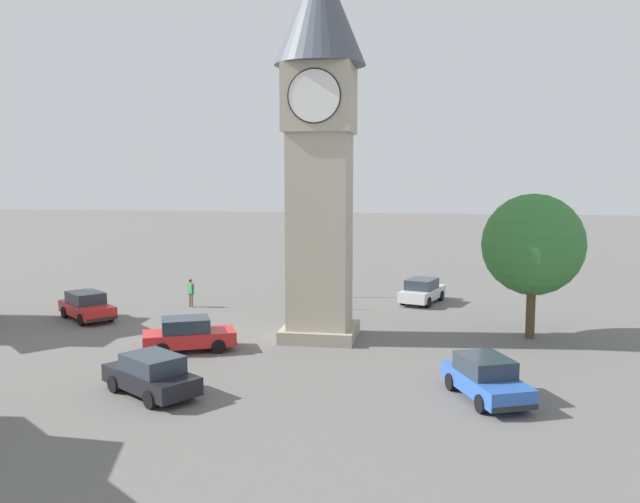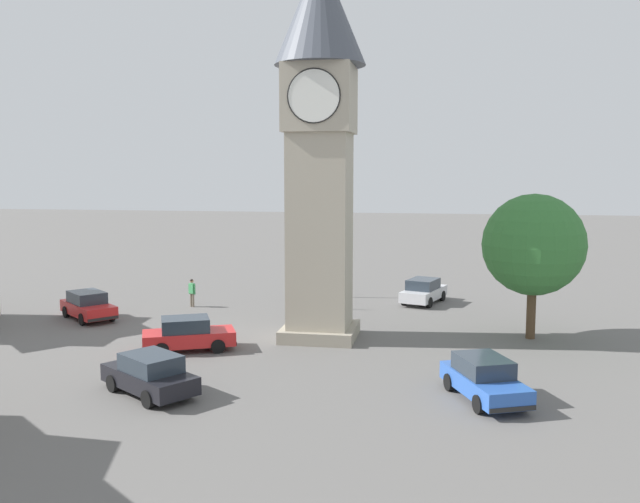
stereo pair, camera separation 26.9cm
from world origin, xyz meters
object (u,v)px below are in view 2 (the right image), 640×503
Objects in this scene: lamp_post at (315,245)px; car_silver_kerb at (88,306)px; car_white_side at (424,291)px; car_blue_kerb at (484,379)px; car_black_far at (188,334)px; road_sign at (307,277)px; tree at (534,245)px; car_red_corner at (150,374)px; pedestrian at (192,290)px; clock_tower at (320,116)px.

car_silver_kerb is at bearing -142.00° from lamp_post.
car_white_side is at bearing 23.39° from car_silver_kerb.
car_blue_kerb is 13.57m from car_black_far.
lamp_post reaches higher than road_sign.
car_blue_kerb is at bearing -106.43° from tree.
car_red_corner is (-11.97, -1.60, 0.00)m from car_blue_kerb.
car_white_side is at bearing 123.73° from tree.
tree reaches higher than pedestrian.
clock_tower is 14.62m from car_blue_kerb.
car_blue_kerb and car_white_side have the same top height.
tree is (14.77, 11.09, 3.84)m from car_red_corner.
pedestrian is (-4.28, 15.55, 0.25)m from car_red_corner.
car_silver_kerb is 0.60× the size of tree.
tree reaches higher than road_sign.
car_blue_kerb is 20.88m from lamp_post.
car_black_far is 10.12m from pedestrian.
car_blue_kerb is at bearing -25.11° from car_silver_kerb.
lamp_post reaches higher than car_silver_kerb.
car_red_corner and car_white_side have the same top height.
road_sign is (-6.72, -3.04, 1.14)m from car_white_side.
lamp_post is (11.12, 8.69, 2.64)m from car_silver_kerb.
car_black_far is at bearing -70.21° from pedestrian.
car_blue_kerb and car_black_far have the same top height.
car_blue_kerb is 22.83m from car_silver_kerb.
road_sign reaches higher than car_white_side.
clock_tower reaches higher than pedestrian.
lamp_post is (-9.54, 18.38, 2.64)m from car_blue_kerb.
car_white_side is at bearing -7.01° from lamp_post.
pedestrian is 0.60× the size of road_sign.
car_black_far is (-12.83, 4.43, 0.00)m from car_blue_kerb.
car_red_corner is 0.62× the size of tree.
pedestrian is at bearing 44.03° from car_silver_kerb.
clock_tower is 14.69m from car_white_side.
car_black_far is 16.87m from tree.
car_blue_kerb is 1.00× the size of car_black_far.
car_silver_kerb is at bearing 146.13° from car_black_far.
car_silver_kerb is (-20.67, 9.69, 0.00)m from car_blue_kerb.
tree is (5.36, -8.03, 3.84)m from car_white_side.
car_white_side and car_black_far have the same top height.
car_black_far is at bearing 160.96° from car_blue_kerb.
tree reaches higher than car_red_corner.
road_sign is (11.39, 4.80, 1.14)m from car_silver_kerb.
clock_tower is 4.13× the size of car_white_side.
car_silver_kerb is 23.78m from tree.
pedestrian is at bearing 105.40° from car_red_corner.
road_sign is at bearing -155.70° from car_white_side.
clock_tower is 6.57× the size of road_sign.
road_sign is (-1.94, 6.67, -8.80)m from clock_tower.
car_black_far is at bearing -162.04° from tree.
car_black_far is at bearing -148.32° from clock_tower.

